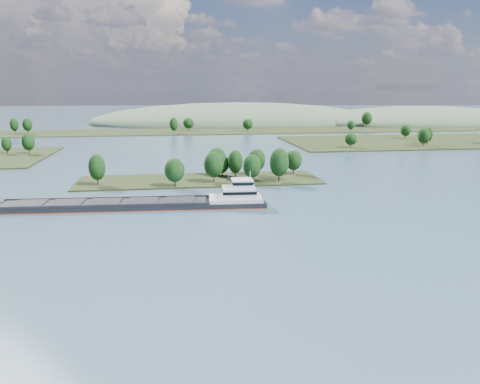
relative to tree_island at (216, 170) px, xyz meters
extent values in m
plane|color=#385161|center=(-6.95, -58.81, -4.49)|extent=(1800.00, 1800.00, 0.00)
cube|color=black|center=(-6.95, 1.19, -4.49)|extent=(100.00, 30.00, 1.20)
cylinder|color=black|center=(13.64, -7.85, -2.01)|extent=(0.50, 0.50, 3.75)
ellipsoid|color=black|center=(13.64, -7.85, 2.75)|extent=(7.28, 7.28, 9.64)
cylinder|color=black|center=(1.28, 11.22, -1.93)|extent=(0.50, 0.50, 3.91)
ellipsoid|color=black|center=(1.28, 11.22, 3.04)|extent=(8.32, 8.32, 10.05)
cylinder|color=black|center=(-1.60, -5.56, -1.84)|extent=(0.50, 0.50, 4.09)
ellipsoid|color=black|center=(-1.60, -5.56, 3.35)|extent=(8.01, 8.01, 10.51)
cylinder|color=black|center=(2.98, 6.15, -2.30)|extent=(0.50, 0.50, 3.18)
ellipsoid|color=black|center=(2.98, 6.15, 1.74)|extent=(6.16, 6.16, 8.17)
cylinder|color=black|center=(-17.29, -12.01, -2.07)|extent=(0.50, 0.50, 3.64)
ellipsoid|color=black|center=(-17.29, -12.01, 2.57)|extent=(7.79, 7.79, 9.37)
cylinder|color=black|center=(-47.24, -4.88, -1.87)|extent=(0.50, 0.50, 4.03)
ellipsoid|color=black|center=(-47.24, -4.88, 3.26)|extent=(6.59, 6.59, 10.37)
cylinder|color=black|center=(8.30, 2.75, -1.94)|extent=(0.50, 0.50, 3.89)
ellipsoid|color=black|center=(8.30, 2.75, 3.00)|extent=(6.42, 6.42, 10.00)
cylinder|color=black|center=(34.89, 7.59, -2.14)|extent=(0.50, 0.50, 3.49)
ellipsoid|color=black|center=(34.89, 7.59, 2.30)|extent=(7.31, 7.31, 8.98)
cylinder|color=black|center=(24.61, -8.73, -1.62)|extent=(0.50, 0.50, 4.53)
ellipsoid|color=black|center=(24.61, -8.73, 4.13)|extent=(7.87, 7.87, 11.64)
cylinder|color=black|center=(18.38, 7.51, -1.99)|extent=(0.50, 0.50, 3.79)
ellipsoid|color=black|center=(18.38, 7.51, 2.82)|extent=(7.67, 7.67, 9.74)
cylinder|color=black|center=(-99.42, 90.69, -1.78)|extent=(0.50, 0.50, 3.82)
ellipsoid|color=black|center=(-99.42, 90.69, 3.07)|extent=(7.13, 7.13, 9.81)
cylinder|color=black|center=(-111.73, 92.13, -2.07)|extent=(0.50, 0.50, 3.23)
ellipsoid|color=black|center=(-111.73, 92.13, 2.03)|extent=(5.40, 5.40, 8.30)
cylinder|color=black|center=(94.02, 91.42, -2.17)|extent=(0.50, 0.50, 3.03)
ellipsoid|color=black|center=(94.02, 91.42, 1.67)|extent=(7.68, 7.68, 7.78)
cylinder|color=black|center=(141.84, 88.88, -1.68)|extent=(0.50, 0.50, 4.02)
ellipsoid|color=black|center=(141.84, 88.88, 3.43)|extent=(7.92, 7.92, 10.34)
cylinder|color=black|center=(151.02, 99.50, -1.79)|extent=(0.50, 0.50, 3.79)
ellipsoid|color=black|center=(151.02, 99.50, 3.02)|extent=(5.91, 5.91, 9.74)
cylinder|color=black|center=(154.97, 138.00, -2.00)|extent=(0.50, 0.50, 3.38)
ellipsoid|color=black|center=(154.97, 138.00, 2.31)|extent=(7.74, 7.74, 8.70)
cube|color=black|center=(-6.95, 221.19, -4.49)|extent=(900.00, 60.00, 1.20)
cylinder|color=black|center=(-146.48, 219.59, -1.81)|extent=(0.50, 0.50, 4.16)
ellipsoid|color=black|center=(-146.48, 219.59, 3.48)|extent=(6.54, 6.54, 10.70)
cylinder|color=black|center=(136.58, 200.68, -2.33)|extent=(0.50, 0.50, 3.11)
ellipsoid|color=black|center=(136.58, 200.68, 1.63)|extent=(6.59, 6.59, 8.01)
cylinder|color=black|center=(-3.26, 225.95, -2.02)|extent=(0.50, 0.50, 3.74)
ellipsoid|color=black|center=(-3.26, 225.95, 2.73)|extent=(9.33, 9.33, 9.60)
cylinder|color=black|center=(166.16, 236.30, -1.48)|extent=(0.50, 0.50, 4.81)
ellipsoid|color=black|center=(166.16, 236.30, 4.63)|extent=(9.87, 9.87, 12.36)
cylinder|color=black|center=(-135.90, 218.64, -1.78)|extent=(0.50, 0.50, 4.22)
ellipsoid|color=black|center=(-135.90, 218.64, 3.60)|extent=(7.75, 7.75, 10.86)
cylinder|color=black|center=(47.49, 212.89, -2.13)|extent=(0.50, 0.50, 3.51)
ellipsoid|color=black|center=(47.49, 212.89, 2.34)|extent=(8.99, 8.99, 9.04)
cylinder|color=black|center=(-16.21, 203.50, -1.74)|extent=(0.50, 0.50, 4.30)
ellipsoid|color=black|center=(-16.21, 203.50, 3.73)|extent=(6.82, 6.82, 11.06)
ellipsoid|color=#475D40|center=(253.05, 291.19, -4.49)|extent=(260.00, 140.00, 36.00)
ellipsoid|color=#475D40|center=(53.05, 321.19, -4.49)|extent=(320.00, 160.00, 44.00)
cube|color=black|center=(-31.09, -40.23, -3.95)|extent=(86.77, 15.50, 2.37)
cube|color=#9C2F11|center=(-31.09, -40.23, -4.43)|extent=(87.00, 15.72, 0.27)
cube|color=black|center=(-39.42, -34.48, -2.44)|extent=(66.81, 4.09, 0.86)
cube|color=black|center=(-40.00, -45.04, -2.44)|extent=(66.81, 4.09, 0.86)
cube|color=black|center=(-39.71, -39.76, -2.60)|extent=(65.17, 13.24, 0.32)
cube|color=black|center=(-63.41, -38.46, -2.28)|extent=(10.18, 9.36, 0.38)
cube|color=black|center=(-51.56, -39.11, -2.28)|extent=(10.18, 9.36, 0.38)
cube|color=black|center=(-39.71, -39.76, -2.28)|extent=(10.18, 9.36, 0.38)
cube|color=black|center=(-27.86, -40.41, -2.28)|extent=(10.18, 9.36, 0.38)
cube|color=black|center=(-16.01, -41.06, -2.28)|extent=(10.18, 9.36, 0.38)
cube|color=silver|center=(2.30, -42.06, -2.11)|extent=(17.80, 11.29, 1.29)
cube|color=silver|center=(3.38, -42.12, 0.04)|extent=(11.24, 9.21, 3.24)
cube|color=black|center=(3.38, -42.12, 0.47)|extent=(11.47, 9.44, 0.97)
cube|color=silver|center=(4.45, -42.18, 2.85)|extent=(6.82, 6.82, 2.37)
cube|color=black|center=(4.45, -42.18, 3.28)|extent=(7.05, 7.05, 0.86)
cube|color=silver|center=(4.45, -42.18, 4.14)|extent=(7.27, 7.27, 0.22)
cylinder|color=silver|center=(7.15, -42.33, 5.44)|extent=(0.23, 0.23, 2.81)
cylinder|color=black|center=(0.32, -38.71, 4.36)|extent=(0.57, 0.57, 1.29)
camera|label=1|loc=(-17.75, -190.75, 33.78)|focal=35.00mm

